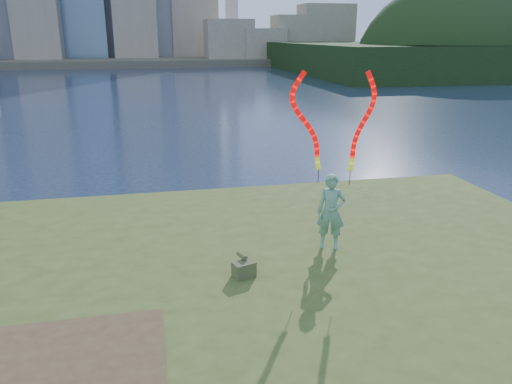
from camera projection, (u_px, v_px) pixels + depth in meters
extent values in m
plane|color=#18253E|center=(191.00, 298.00, 10.19)|extent=(320.00, 320.00, 0.00)
cube|color=#3B4B1A|center=(205.00, 368.00, 7.81)|extent=(20.00, 18.00, 0.30)
cube|color=#3B4B1A|center=(202.00, 344.00, 8.02)|extent=(17.00, 15.00, 0.30)
cube|color=#3B4B1A|center=(201.00, 323.00, 8.13)|extent=(14.00, 12.00, 0.30)
cube|color=#47331E|center=(42.00, 382.00, 6.52)|extent=(3.20, 3.00, 0.02)
cube|color=#514C3C|center=(148.00, 59.00, 98.58)|extent=(320.00, 40.00, 1.20)
imported|color=#146A3E|center=(331.00, 212.00, 10.43)|extent=(0.69, 0.58, 1.61)
cylinder|color=black|center=(318.00, 176.00, 10.36)|extent=(0.02, 0.02, 0.30)
cylinder|color=black|center=(350.00, 178.00, 10.25)|extent=(0.02, 0.02, 0.30)
cube|color=#404626|center=(244.00, 269.00, 9.34)|extent=(0.47, 0.38, 0.29)
cylinder|color=#404626|center=(242.00, 256.00, 9.46)|extent=(0.18, 0.29, 0.10)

